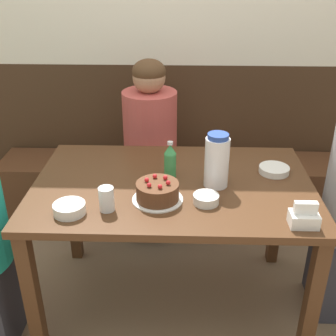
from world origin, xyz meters
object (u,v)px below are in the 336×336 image
(napkin_holder, at_px, (304,217))
(bowl_soup_white, at_px, (274,170))
(person_teal_shirt, at_px, (151,156))
(water_pitcher, at_px, (217,161))
(bowl_side_dish, at_px, (69,209))
(bowl_rice_small, at_px, (206,199))
(birthday_cake, at_px, (157,192))
(bench_seat, at_px, (175,190))
(soju_bottle, at_px, (170,160))
(glass_water_tall, at_px, (107,199))

(napkin_holder, distance_m, bowl_soup_white, 0.45)
(person_teal_shirt, bearing_deg, napkin_holder, 33.62)
(water_pitcher, height_order, bowl_side_dish, water_pitcher)
(napkin_holder, relative_size, person_teal_shirt, 0.10)
(bowl_side_dish, bearing_deg, bowl_rice_small, 10.00)
(napkin_holder, distance_m, person_teal_shirt, 1.23)
(bowl_rice_small, height_order, person_teal_shirt, person_teal_shirt)
(birthday_cake, relative_size, bowl_soup_white, 1.51)
(water_pitcher, height_order, person_teal_shirt, person_teal_shirt)
(birthday_cake, height_order, napkin_holder, napkin_holder)
(water_pitcher, bearing_deg, napkin_holder, -44.59)
(bowl_rice_small, distance_m, person_teal_shirt, 0.93)
(bowl_soup_white, height_order, person_teal_shirt, person_teal_shirt)
(water_pitcher, bearing_deg, bench_seat, 102.99)
(water_pitcher, height_order, bowl_rice_small, water_pitcher)
(birthday_cake, bearing_deg, soju_bottle, 77.80)
(napkin_holder, bearing_deg, bowl_rice_small, 157.39)
(bowl_side_dish, height_order, glass_water_tall, glass_water_tall)
(napkin_holder, xyz_separation_m, bowl_rice_small, (-0.37, 0.15, -0.02))
(birthday_cake, relative_size, bowl_rice_small, 2.00)
(bowl_soup_white, distance_m, bowl_rice_small, 0.45)
(bench_seat, relative_size, soju_bottle, 13.19)
(bowl_soup_white, distance_m, glass_water_tall, 0.84)
(water_pitcher, distance_m, person_teal_shirt, 0.83)
(bench_seat, height_order, napkin_holder, napkin_holder)
(water_pitcher, xyz_separation_m, bowl_rice_small, (-0.05, -0.16, -0.10))
(bench_seat, relative_size, napkin_holder, 21.53)
(water_pitcher, height_order, bowl_soup_white, water_pitcher)
(bowl_side_dish, bearing_deg, napkin_holder, -3.43)
(water_pitcher, distance_m, bowl_side_dish, 0.67)
(napkin_holder, distance_m, glass_water_tall, 0.79)
(bench_seat, xyz_separation_m, bowl_side_dish, (-0.42, -1.11, 0.53))
(birthday_cake, distance_m, bowl_rice_small, 0.21)
(bowl_soup_white, bearing_deg, bench_seat, 124.32)
(bowl_rice_small, xyz_separation_m, glass_water_tall, (-0.41, -0.07, 0.03))
(soju_bottle, distance_m, glass_water_tall, 0.40)
(water_pitcher, xyz_separation_m, glass_water_tall, (-0.46, -0.23, -0.07))
(birthday_cake, bearing_deg, bowl_side_dish, -161.64)
(bench_seat, relative_size, glass_water_tall, 22.78)
(bowl_soup_white, height_order, bowl_side_dish, bowl_side_dish)
(bench_seat, height_order, soju_bottle, soju_bottle)
(soju_bottle, bearing_deg, bench_seat, 88.82)
(napkin_holder, relative_size, bowl_soup_white, 0.76)
(napkin_holder, xyz_separation_m, bowl_side_dish, (-0.93, 0.06, -0.02))
(bowl_rice_small, distance_m, bowl_side_dish, 0.57)
(bench_seat, distance_m, birthday_cake, 1.13)
(birthday_cake, height_order, bowl_rice_small, birthday_cake)
(glass_water_tall, bearing_deg, person_teal_shirt, 83.09)
(bench_seat, distance_m, napkin_holder, 1.38)
(soju_bottle, relative_size, bowl_side_dish, 1.36)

